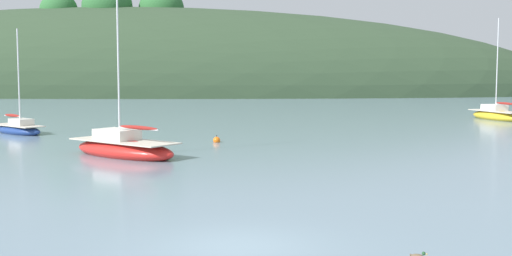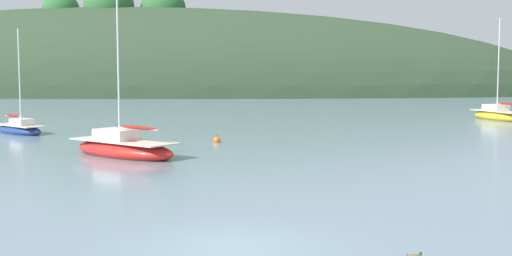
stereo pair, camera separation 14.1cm
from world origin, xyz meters
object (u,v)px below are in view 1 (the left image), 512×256
sailboat_navy_dinghy (124,148)px  sailboat_yellow_far (498,115)px  sailboat_blue_center (19,129)px  mooring_buoy_inner (217,140)px

sailboat_navy_dinghy → sailboat_yellow_far: bearing=41.9°
sailboat_navy_dinghy → sailboat_blue_center: bearing=130.7°
sailboat_blue_center → mooring_buoy_inner: bearing=-19.4°
sailboat_yellow_far → sailboat_blue_center: (-36.90, -13.03, -0.06)m
sailboat_yellow_far → sailboat_blue_center: sailboat_yellow_far is taller
sailboat_yellow_far → sailboat_navy_dinghy: 36.47m
sailboat_yellow_far → sailboat_blue_center: size_ratio=1.22×
sailboat_yellow_far → sailboat_navy_dinghy: size_ratio=0.91×
sailboat_blue_center → sailboat_navy_dinghy: bearing=-49.3°
sailboat_yellow_far → mooring_buoy_inner: bearing=-141.9°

